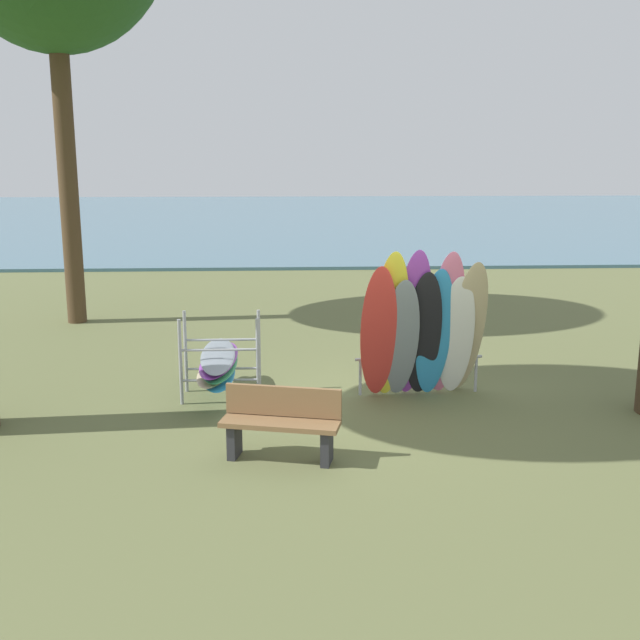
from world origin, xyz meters
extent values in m
plane|color=#60663D|center=(0.00, 0.00, 0.00)|extent=(80.00, 80.00, 0.00)
cube|color=#477084|center=(0.00, 30.81, 0.05)|extent=(80.00, 36.00, 0.10)
cylinder|color=#4C3823|center=(-5.76, 5.86, 3.32)|extent=(0.39, 0.39, 6.64)
ellipsoid|color=red|center=(-0.03, 0.22, 1.03)|extent=(0.55, 0.82, 2.06)
ellipsoid|color=yellow|center=(0.13, 0.25, 1.13)|extent=(0.55, 0.77, 2.25)
ellipsoid|color=gray|center=(0.30, 0.27, 0.93)|extent=(0.52, 0.72, 1.85)
ellipsoid|color=purple|center=(0.46, 0.29, 1.13)|extent=(0.55, 0.79, 2.26)
ellipsoid|color=black|center=(0.63, 0.32, 0.98)|extent=(0.53, 0.70, 1.95)
ellipsoid|color=#2D8ED1|center=(0.79, 0.34, 0.99)|extent=(0.57, 0.64, 1.98)
ellipsoid|color=pink|center=(0.96, 0.36, 1.11)|extent=(0.53, 0.72, 2.22)
ellipsoid|color=white|center=(1.12, 0.39, 0.94)|extent=(0.54, 0.64, 1.87)
ellipsoid|color=#C6B289|center=(1.29, 0.41, 1.04)|extent=(0.57, 0.88, 2.08)
cylinder|color=#9EA0A5|center=(-0.25, 0.56, 0.28)|extent=(0.04, 0.04, 0.55)
cylinder|color=#9EA0A5|center=(1.51, 0.65, 0.28)|extent=(0.04, 0.04, 0.55)
cylinder|color=#9EA0A5|center=(0.63, 0.60, 0.55)|extent=(1.92, 0.14, 0.04)
cylinder|color=#9EA0A5|center=(-2.86, 0.26, 0.62)|extent=(0.05, 0.05, 1.25)
cylinder|color=#9EA0A5|center=(-1.76, 0.26, 0.62)|extent=(0.05, 0.05, 1.25)
cylinder|color=#9EA0A5|center=(-2.86, 0.86, 0.62)|extent=(0.05, 0.05, 1.25)
cylinder|color=#9EA0A5|center=(-1.76, 0.86, 0.62)|extent=(0.05, 0.05, 1.25)
cylinder|color=#9EA0A5|center=(-2.31, 0.26, 0.35)|extent=(1.10, 0.04, 0.04)
cylinder|color=#9EA0A5|center=(-2.31, 0.26, 0.80)|extent=(1.10, 0.04, 0.04)
cylinder|color=#9EA0A5|center=(-2.31, 0.86, 0.35)|extent=(1.10, 0.04, 0.04)
cylinder|color=#9EA0A5|center=(-2.31, 0.86, 0.80)|extent=(1.10, 0.04, 0.04)
ellipsoid|color=#2D8ED1|center=(-2.36, 0.56, 0.40)|extent=(0.62, 2.13, 0.06)
ellipsoid|color=#C6B289|center=(-2.36, 0.56, 0.46)|extent=(0.63, 2.13, 0.06)
ellipsoid|color=#339E56|center=(-2.32, 0.56, 0.52)|extent=(0.50, 2.10, 0.06)
ellipsoid|color=purple|center=(-2.33, 0.56, 0.58)|extent=(0.61, 2.12, 0.06)
ellipsoid|color=gray|center=(-2.35, 0.56, 0.64)|extent=(0.59, 2.12, 0.06)
cube|color=#2D2D33|center=(-1.99, -1.73, 0.21)|extent=(0.17, 0.33, 0.42)
cube|color=#2D2D33|center=(-0.90, -1.99, 0.21)|extent=(0.17, 0.33, 0.42)
cube|color=olive|center=(-1.44, -1.86, 0.45)|extent=(1.45, 0.72, 0.06)
cube|color=olive|center=(-1.40, -1.68, 0.67)|extent=(1.37, 0.39, 0.36)
camera|label=1|loc=(-1.39, -10.48, 3.59)|focal=43.60mm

